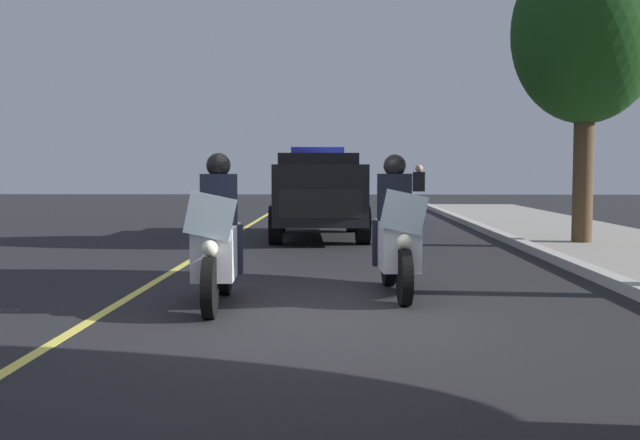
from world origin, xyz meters
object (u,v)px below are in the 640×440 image
at_px(tree_far_back, 586,34).
at_px(cyclist_background, 419,194).
at_px(police_motorcycle_lead_right, 396,238).
at_px(police_motorcycle_lead_left, 217,244).
at_px(police_suv, 318,191).

bearing_deg(tree_far_back, cyclist_background, -158.85).
xyz_separation_m(police_motorcycle_lead_right, cyclist_background, (-12.47, 1.59, 0.14)).
height_order(cyclist_background, tree_far_back, tree_far_back).
relative_size(cyclist_background, tree_far_back, 0.30).
xyz_separation_m(police_motorcycle_lead_left, tree_far_back, (-6.66, 6.20, 3.50)).
bearing_deg(cyclist_background, police_suv, -30.79).
relative_size(police_motorcycle_lead_right, tree_far_back, 0.36).
xyz_separation_m(police_motorcycle_lead_left, police_motorcycle_lead_right, (-0.79, 2.06, 0.00)).
xyz_separation_m(police_motorcycle_lead_left, police_suv, (-8.58, 0.87, 0.37)).
bearing_deg(tree_far_back, police_motorcycle_lead_right, -35.19).
relative_size(police_motorcycle_lead_right, police_suv, 0.43).
xyz_separation_m(police_motorcycle_lead_left, cyclist_background, (-13.25, 3.65, 0.14)).
bearing_deg(police_motorcycle_lead_left, police_suv, 174.23).
xyz_separation_m(cyclist_background, tree_far_back, (6.60, 2.55, 3.36)).
bearing_deg(police_motorcycle_lead_left, police_motorcycle_lead_right, 110.87).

